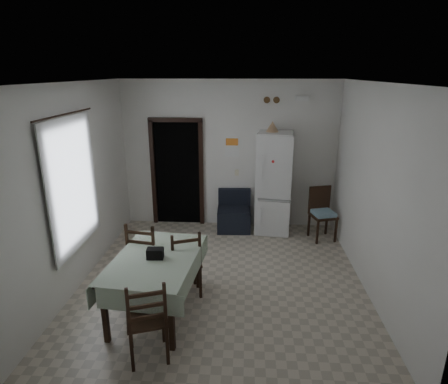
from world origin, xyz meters
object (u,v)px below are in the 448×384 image
dining_chair_far_left (147,254)px  dining_chair_far_right (184,261)px  navy_seat (234,211)px  dining_table (157,285)px  corner_chair (323,215)px  dining_chair_near_head (147,317)px  fridge (274,183)px

dining_chair_far_left → dining_chair_far_right: bearing=177.6°
navy_seat → dining_table: size_ratio=0.51×
navy_seat → dining_chair_far_left: (-1.17, -2.18, 0.14)m
corner_chair → dining_chair_far_left: (-2.84, -1.84, 0.04)m
dining_table → dining_chair_near_head: bearing=-78.0°
dining_table → dining_chair_near_head: 0.82m
fridge → corner_chair: bearing=-13.0°
fridge → dining_chair_far_left: fridge is taller
dining_table → dining_chair_near_head: size_ratio=1.52×
navy_seat → dining_chair_far_right: (-0.61, -2.30, 0.11)m
fridge → navy_seat: (-0.76, 0.00, -0.59)m
dining_chair_far_left → dining_chair_far_right: size_ratio=1.06×
dining_table → dining_chair_far_right: (0.29, 0.45, 0.10)m
dining_chair_far_left → dining_chair_near_head: bearing=113.9°
corner_chair → dining_chair_far_left: bearing=-163.3°
corner_chair → dining_table: (-2.58, -2.41, -0.10)m
corner_chair → navy_seat: bearing=152.1°
navy_seat → dining_chair_far_left: dining_chair_far_left is taller
navy_seat → corner_chair: (1.67, -0.35, 0.10)m
corner_chair → dining_chair_far_left: dining_chair_far_left is taller
fridge → dining_chair_near_head: fridge is taller
fridge → navy_seat: fridge is taller
navy_seat → dining_chair_far_right: dining_chair_far_right is taller
navy_seat → dining_chair_far_left: 2.48m
fridge → dining_chair_far_left: 2.95m
dining_chair_far_left → dining_chair_near_head: (0.35, -1.38, -0.03)m
fridge → dining_chair_far_right: bearing=-113.1°
navy_seat → dining_chair_far_right: 2.38m
dining_chair_far_left → dining_chair_near_head: 1.42m
dining_table → dining_chair_far_left: bearing=120.9°
fridge → dining_chair_far_left: bearing=-123.7°
dining_chair_far_left → fridge: bearing=-121.7°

